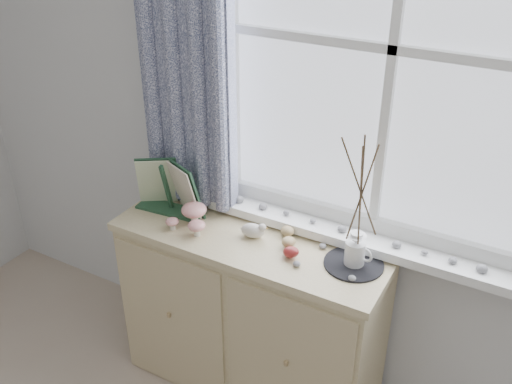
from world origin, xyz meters
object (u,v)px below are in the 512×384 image
sideboard (251,313)px  botanical_book (165,189)px  toadstool_cluster (192,215)px  twig_pitcher (362,188)px

sideboard → botanical_book: botanical_book is taller
toadstool_cluster → twig_pitcher: twig_pitcher is taller
toadstool_cluster → twig_pitcher: 0.76m
toadstool_cluster → twig_pitcher: (0.70, 0.08, 0.28)m
sideboard → toadstool_cluster: toadstool_cluster is taller
sideboard → toadstool_cluster: (-0.25, -0.06, 0.48)m
twig_pitcher → botanical_book: bearing=-159.3°
toadstool_cluster → twig_pitcher: bearing=6.8°
botanical_book → toadstool_cluster: size_ratio=1.99×
botanical_book → twig_pitcher: size_ratio=0.62×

